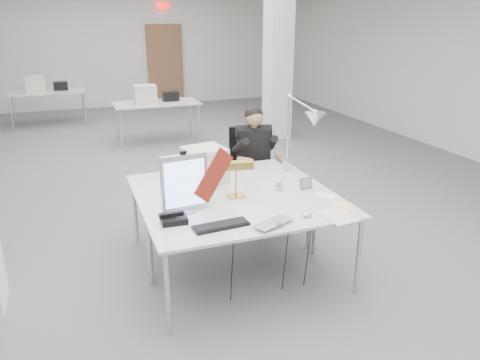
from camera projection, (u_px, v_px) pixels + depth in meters
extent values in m
cube|color=#5A5A5D|center=(186.00, 195.00, 6.47)|extent=(10.00, 14.00, 0.02)
cube|color=silver|center=(118.00, 45.00, 12.13)|extent=(10.00, 0.02, 3.20)
cube|color=white|center=(278.00, 56.00, 8.96)|extent=(0.45, 0.45, 3.20)
cube|color=brown|center=(165.00, 65.00, 12.64)|extent=(0.95, 0.08, 2.10)
cube|color=red|center=(163.00, 6.00, 12.10)|extent=(0.32, 0.06, 0.16)
cube|color=silver|center=(253.00, 213.00, 4.01)|extent=(1.80, 0.90, 0.02)
cube|color=silver|center=(221.00, 180.00, 4.81)|extent=(1.80, 0.90, 0.02)
cube|color=silver|center=(156.00, 103.00, 8.94)|extent=(1.60, 0.80, 0.02)
cube|color=silver|center=(47.00, 92.00, 10.23)|extent=(1.60, 0.80, 0.02)
cube|color=silver|center=(184.00, 183.00, 3.96)|extent=(0.41, 0.08, 0.50)
cube|color=maroon|center=(214.00, 175.00, 3.99)|extent=(0.41, 0.18, 0.47)
cube|color=black|center=(221.00, 226.00, 3.72)|extent=(0.46, 0.19, 0.02)
imported|color=#A4A5A9|center=(278.00, 226.00, 3.71)|extent=(0.42, 0.35, 0.03)
ellipsoid|color=silver|center=(307.00, 215.00, 3.91)|extent=(0.10, 0.08, 0.04)
cube|color=black|center=(174.00, 219.00, 3.80)|extent=(0.22, 0.20, 0.05)
cube|color=#A26C46|center=(172.00, 202.00, 4.07)|extent=(0.15, 0.08, 0.12)
cube|color=#A47246|center=(306.00, 183.00, 4.52)|extent=(0.15, 0.06, 0.11)
cylinder|color=silver|center=(279.00, 185.00, 4.49)|extent=(0.10, 0.05, 0.09)
cube|color=silver|center=(337.00, 216.00, 3.92)|extent=(0.27, 0.36, 0.01)
cube|color=#F5D592|center=(342.00, 207.00, 4.11)|extent=(0.26, 0.27, 0.01)
cube|color=white|center=(326.00, 196.00, 4.35)|extent=(0.23, 0.23, 0.01)
cube|color=beige|center=(205.00, 165.00, 4.66)|extent=(0.43, 0.42, 0.36)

